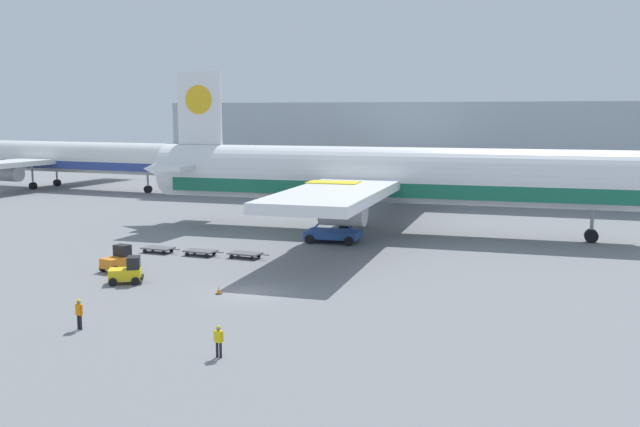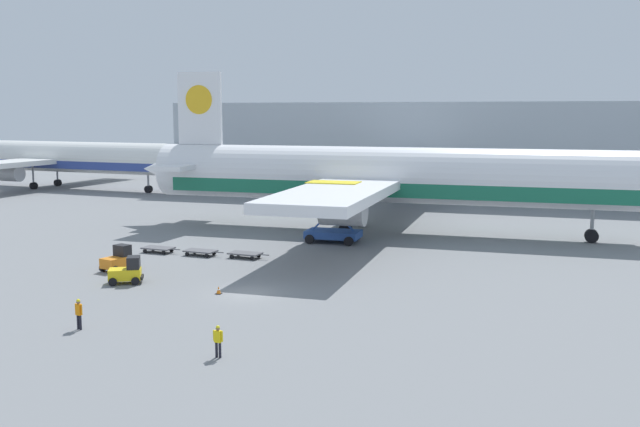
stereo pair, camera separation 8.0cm
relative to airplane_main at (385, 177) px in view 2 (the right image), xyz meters
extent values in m
plane|color=slate|center=(-3.59, -27.96, -5.84)|extent=(400.00, 400.00, 0.00)
cube|color=#9EA8B2|center=(5.73, 35.71, 1.16)|extent=(90.00, 18.00, 14.00)
cube|color=slate|center=(5.73, 26.61, -1.99)|extent=(88.20, 0.20, 4.90)
cylinder|color=white|center=(0.79, 0.01, 0.26)|extent=(52.06, 6.35, 5.80)
cube|color=#196B4C|center=(0.79, 0.01, -1.04)|extent=(47.90, 6.19, 1.45)
cone|color=white|center=(-25.21, -0.27, 0.26)|extent=(6.44, 5.58, 5.51)
cube|color=white|center=(-21.05, -0.22, 7.16)|extent=(5.20, 0.49, 8.00)
cylinder|color=yellow|center=(-21.05, -0.22, 8.12)|extent=(3.21, 0.58, 3.20)
cube|color=white|center=(-22.09, -0.23, 0.84)|extent=(3.74, 13.04, 0.50)
cube|color=white|center=(-1.81, -0.02, -0.46)|extent=(8.51, 48.08, 0.90)
cylinder|color=#9EA0A5|center=(-1.70, -10.10, -2.26)|extent=(4.23, 2.84, 2.80)
cylinder|color=#9EA0A5|center=(-1.91, 10.06, -2.26)|extent=(4.23, 2.84, 2.80)
cylinder|color=#9EA0A5|center=(20.55, 0.22, -3.19)|extent=(0.36, 0.36, 4.00)
cylinder|color=black|center=(20.55, 0.22, -5.19)|extent=(1.31, 0.91, 1.30)
cylinder|color=#9EA0A5|center=(-3.33, -3.24, -3.19)|extent=(0.36, 0.36, 4.00)
cylinder|color=black|center=(-3.33, -3.24, -5.19)|extent=(1.31, 0.91, 1.30)
cylinder|color=#9EA0A5|center=(-3.40, 3.16, -3.19)|extent=(0.36, 0.36, 4.00)
cylinder|color=black|center=(-3.40, 3.16, -5.19)|extent=(1.31, 0.91, 1.30)
cylinder|color=white|center=(-60.53, 27.21, -0.55)|extent=(45.37, 8.93, 5.03)
cube|color=#2D428E|center=(-60.53, 27.21, -1.68)|extent=(41.76, 8.51, 1.26)
sphere|color=white|center=(-38.06, 25.25, -0.55)|extent=(4.93, 4.93, 4.93)
cube|color=white|center=(-62.77, 27.41, -1.18)|extent=(10.53, 42.08, 0.78)
cylinder|color=#9EA0A5|center=(-63.53, 18.70, -2.74)|extent=(3.84, 2.74, 2.43)
cylinder|color=#9EA0A5|center=(-62.01, 36.12, -2.74)|extent=(3.84, 2.74, 2.43)
cylinder|color=#9EA0A5|center=(-43.45, 25.72, -3.54)|extent=(0.31, 0.31, 3.47)
cylinder|color=black|center=(-43.45, 25.72, -5.28)|extent=(1.19, 0.88, 1.13)
cylinder|color=#9EA0A5|center=(-64.36, 24.76, -3.54)|extent=(0.31, 0.31, 3.47)
cylinder|color=black|center=(-64.36, 24.76, -5.28)|extent=(1.19, 0.88, 1.13)
cylinder|color=#9EA0A5|center=(-63.88, 30.29, -3.54)|extent=(0.31, 0.31, 3.47)
cylinder|color=black|center=(-63.88, 30.29, -5.28)|extent=(1.19, 0.88, 1.13)
cube|color=#284C99|center=(-3.49, -7.09, -5.04)|extent=(5.23, 3.05, 0.70)
cube|color=#B2B2B7|center=(-3.49, -7.09, -0.52)|extent=(4.97, 2.90, 0.30)
cube|color=yellow|center=(-3.49, -7.09, 0.03)|extent=(4.97, 2.90, 0.08)
cube|color=#284C99|center=(-3.49, -7.09, -2.60)|extent=(4.27, 0.21, 4.29)
cube|color=#284C99|center=(-3.49, -7.09, -2.60)|extent=(4.27, 0.21, 4.29)
cylinder|color=black|center=(-1.56, -5.57, -5.39)|extent=(0.90, 0.37, 0.90)
cylinder|color=black|center=(-1.53, -8.57, -5.39)|extent=(0.90, 0.37, 0.90)
cylinder|color=black|center=(-5.46, -5.61, -5.39)|extent=(0.90, 0.37, 0.90)
cylinder|color=black|center=(-5.42, -8.61, -5.39)|extent=(0.90, 0.37, 0.90)
cube|color=orange|center=(-16.51, -24.40, -5.14)|extent=(1.96, 2.59, 0.80)
cube|color=black|center=(-16.34, -23.77, -4.29)|extent=(1.44, 1.20, 0.90)
cube|color=black|center=(-16.19, -23.21, -5.42)|extent=(1.26, 0.49, 0.24)
cylinder|color=black|center=(-16.97, -23.43, -5.54)|extent=(0.39, 0.64, 0.60)
cylinder|color=black|center=(-15.62, -23.81, -5.54)|extent=(0.39, 0.64, 0.60)
cylinder|color=black|center=(-17.40, -24.99, -5.54)|extent=(0.39, 0.64, 0.60)
cylinder|color=black|center=(-16.05, -25.36, -5.54)|extent=(0.39, 0.64, 0.60)
cube|color=yellow|center=(-13.48, -27.94, -5.14)|extent=(2.68, 2.28, 0.80)
cube|color=black|center=(-12.90, -27.65, -4.29)|extent=(1.36, 1.51, 0.90)
cube|color=black|center=(-12.38, -27.39, -5.42)|extent=(0.70, 1.20, 0.24)
cylinder|color=black|center=(-13.07, -26.95, -5.54)|extent=(0.64, 0.48, 0.60)
cylinder|color=black|center=(-12.45, -28.21, -5.54)|extent=(0.64, 0.48, 0.60)
cylinder|color=black|center=(-14.51, -27.67, -5.54)|extent=(0.64, 0.48, 0.60)
cylinder|color=black|center=(-13.89, -28.93, -5.54)|extent=(0.64, 0.48, 0.60)
cube|color=#56565B|center=(-17.14, -16.82, -5.42)|extent=(2.90, 1.70, 0.12)
cube|color=#56565B|center=(-15.30, -16.96, -5.42)|extent=(0.90, 0.14, 0.08)
cylinder|color=black|center=(-16.12, -16.26, -5.66)|extent=(0.37, 0.17, 0.36)
cylinder|color=black|center=(-16.21, -17.53, -5.66)|extent=(0.37, 0.17, 0.36)
cylinder|color=black|center=(-18.08, -16.12, -5.66)|extent=(0.37, 0.17, 0.36)
cylinder|color=black|center=(-18.17, -17.39, -5.66)|extent=(0.37, 0.17, 0.36)
cube|color=#56565B|center=(-12.87, -16.92, -5.42)|extent=(2.90, 1.70, 0.12)
cube|color=#56565B|center=(-11.02, -17.06, -5.42)|extent=(0.90, 0.14, 0.08)
cylinder|color=black|center=(-11.84, -16.36, -5.66)|extent=(0.37, 0.17, 0.36)
cylinder|color=black|center=(-11.94, -17.63, -5.66)|extent=(0.37, 0.17, 0.36)
cylinder|color=black|center=(-13.80, -16.22, -5.66)|extent=(0.37, 0.17, 0.36)
cylinder|color=black|center=(-13.89, -17.49, -5.66)|extent=(0.37, 0.17, 0.36)
cube|color=#56565B|center=(-8.67, -16.74, -5.42)|extent=(2.90, 1.70, 0.12)
cube|color=#56565B|center=(-6.82, -16.88, -5.42)|extent=(0.90, 0.14, 0.08)
cylinder|color=black|center=(-7.64, -16.18, -5.66)|extent=(0.37, 0.17, 0.36)
cylinder|color=black|center=(-7.73, -17.45, -5.66)|extent=(0.37, 0.17, 0.36)
cylinder|color=black|center=(-9.60, -16.04, -5.66)|extent=(0.37, 0.17, 0.36)
cylinder|color=black|center=(-9.69, -17.31, -5.66)|extent=(0.37, 0.17, 0.36)
cylinder|color=black|center=(0.21, -40.63, -5.43)|extent=(0.14, 0.14, 0.82)
cylinder|color=black|center=(0.01, -40.62, -5.43)|extent=(0.14, 0.14, 0.82)
cube|color=yellow|center=(0.11, -40.62, -4.71)|extent=(0.38, 0.25, 0.62)
cylinder|color=yellow|center=(0.35, -40.64, -4.68)|extent=(0.09, 0.09, 0.56)
cylinder|color=yellow|center=(-0.13, -40.60, -4.68)|extent=(0.09, 0.09, 0.56)
sphere|color=#846047|center=(0.11, -40.62, -4.29)|extent=(0.22, 0.22, 0.22)
sphere|color=yellow|center=(0.11, -40.62, -4.23)|extent=(0.21, 0.21, 0.21)
cylinder|color=black|center=(-9.80, -38.63, -5.40)|extent=(0.14, 0.14, 0.88)
cylinder|color=black|center=(-9.61, -38.68, -5.40)|extent=(0.14, 0.14, 0.88)
cube|color=orange|center=(-9.71, -38.65, -4.64)|extent=(0.40, 0.29, 0.66)
cylinder|color=orange|center=(-9.94, -38.60, -4.60)|extent=(0.09, 0.09, 0.59)
cylinder|color=orange|center=(-9.47, -38.71, -4.60)|extent=(0.09, 0.09, 0.59)
sphere|color=#846047|center=(-9.71, -38.65, -4.19)|extent=(0.24, 0.24, 0.24)
sphere|color=yellow|center=(-9.71, -38.65, -4.12)|extent=(0.23, 0.23, 0.23)
cube|color=black|center=(-5.52, -28.73, -5.82)|extent=(0.40, 0.40, 0.04)
cone|color=orange|center=(-5.52, -28.73, -5.55)|extent=(0.32, 0.32, 0.51)
cylinder|color=white|center=(-5.52, -28.73, -5.52)|extent=(0.19, 0.19, 0.07)
camera|label=1|loc=(15.58, -72.83, 6.70)|focal=40.00mm
camera|label=2|loc=(15.66, -72.80, 6.70)|focal=40.00mm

